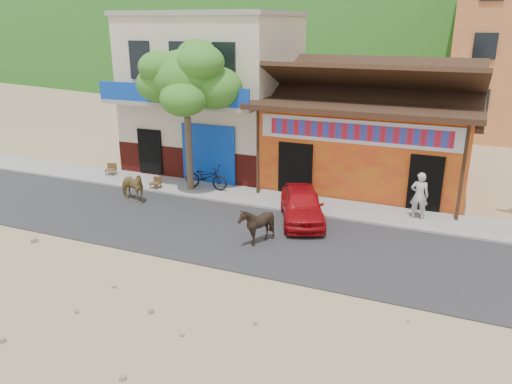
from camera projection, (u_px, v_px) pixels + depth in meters
ground at (230, 272)px, 14.19m from camera, size 120.00×120.00×0.00m
road at (263, 238)px, 16.37m from camera, size 60.00×5.00×0.04m
sidewalk at (296, 203)px, 19.41m from camera, size 60.00×2.00×0.12m
dance_club at (370, 142)px, 21.61m from camera, size 8.00×6.00×3.60m
cafe_building at (215, 94)px, 23.80m from camera, size 7.00×6.00×7.00m
tree at (187, 118)px, 19.93m from camera, size 3.00×3.00×6.00m
cow_tan at (131, 186)px, 19.55m from camera, size 1.50×0.91×1.18m
cow_dark at (257, 225)px, 15.71m from camera, size 1.46×1.38×1.28m
red_car at (302, 205)px, 17.56m from camera, size 2.67×3.81×1.21m
scooter at (206, 177)px, 20.74m from camera, size 1.94×0.69×1.02m
pedestrian at (419, 195)px, 17.50m from camera, size 0.65×0.46×1.70m
cafe_chair_left at (155, 178)px, 20.84m from camera, size 0.42×0.42×0.85m
cafe_chair_right at (110, 165)px, 22.69m from camera, size 0.54×0.54×0.92m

